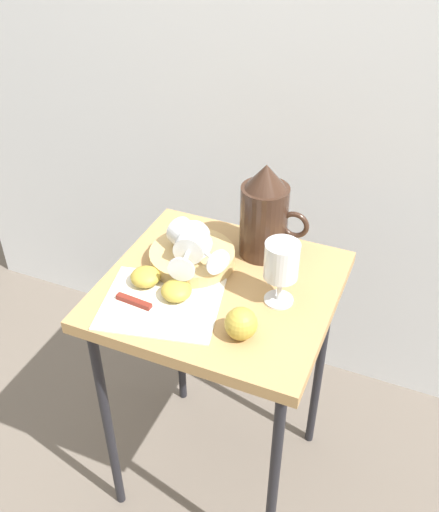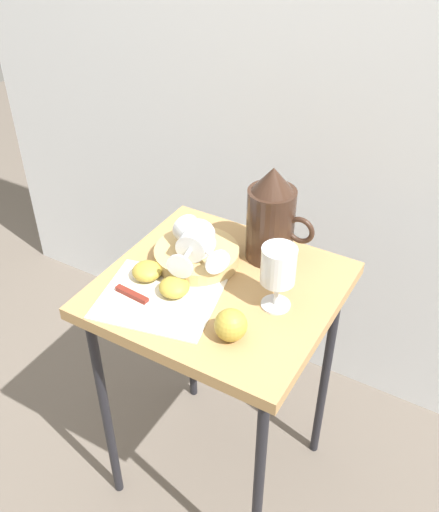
# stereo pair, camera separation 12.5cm
# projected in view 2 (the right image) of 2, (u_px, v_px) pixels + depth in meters

# --- Properties ---
(ground_plane) EXTENTS (6.00, 6.00, 0.00)m
(ground_plane) POSITION_uv_depth(u_px,v_px,m) (219.00, 467.00, 1.72)
(ground_plane) COLOR #665B51
(curtain_drape) EXTENTS (2.40, 0.03, 2.13)m
(curtain_drape) POSITION_uv_depth(u_px,v_px,m) (327.00, 54.00, 1.45)
(curtain_drape) COLOR white
(curtain_drape) RESTS_ON ground_plane
(table) EXTENTS (0.51, 0.48, 0.70)m
(table) POSITION_uv_depth(u_px,v_px,m) (219.00, 310.00, 1.34)
(table) COLOR #AD8451
(table) RESTS_ON ground_plane
(linen_napkin) EXTENTS (0.29, 0.26, 0.00)m
(linen_napkin) POSITION_uv_depth(u_px,v_px,m) (159.00, 298.00, 1.26)
(linen_napkin) COLOR silver
(linen_napkin) RESTS_ON table
(basket_tray) EXTENTS (0.20, 0.20, 0.03)m
(basket_tray) POSITION_uv_depth(u_px,v_px,m) (197.00, 255.00, 1.36)
(basket_tray) COLOR tan
(basket_tray) RESTS_ON table
(pitcher) EXTENTS (0.16, 0.11, 0.24)m
(pitcher) POSITION_uv_depth(u_px,v_px,m) (271.00, 222.00, 1.33)
(pitcher) COLOR #382319
(pitcher) RESTS_ON table
(wine_glass_upright) EXTENTS (0.07, 0.07, 0.15)m
(wine_glass_upright) POSITION_uv_depth(u_px,v_px,m) (279.00, 268.00, 1.18)
(wine_glass_upright) COLOR silver
(wine_glass_upright) RESTS_ON table
(wine_glass_tipped_near) EXTENTS (0.16, 0.14, 0.07)m
(wine_glass_tipped_near) POSITION_uv_depth(u_px,v_px,m) (195.00, 238.00, 1.32)
(wine_glass_tipped_near) COLOR silver
(wine_glass_tipped_near) RESTS_ON basket_tray
(wine_glass_tipped_far) EXTENTS (0.09, 0.15, 0.07)m
(wine_glass_tipped_far) POSITION_uv_depth(u_px,v_px,m) (195.00, 242.00, 1.31)
(wine_glass_tipped_far) COLOR silver
(wine_glass_tipped_far) RESTS_ON basket_tray
(apple_half_left) EXTENTS (0.07, 0.07, 0.04)m
(apple_half_left) POSITION_uv_depth(u_px,v_px,m) (147.00, 271.00, 1.30)
(apple_half_left) COLOR #B29938
(apple_half_left) RESTS_ON linen_napkin
(apple_half_right) EXTENTS (0.07, 0.07, 0.04)m
(apple_half_right) POSITION_uv_depth(u_px,v_px,m) (174.00, 287.00, 1.26)
(apple_half_right) COLOR #B29938
(apple_half_right) RESTS_ON linen_napkin
(apple_whole) EXTENTS (0.07, 0.07, 0.07)m
(apple_whole) POSITION_uv_depth(u_px,v_px,m) (231.00, 325.00, 1.14)
(apple_whole) COLOR #B29938
(apple_whole) RESTS_ON table
(knife) EXTENTS (0.23, 0.03, 0.01)m
(knife) POSITION_uv_depth(u_px,v_px,m) (145.00, 301.00, 1.24)
(knife) COLOR silver
(knife) RESTS_ON linen_napkin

